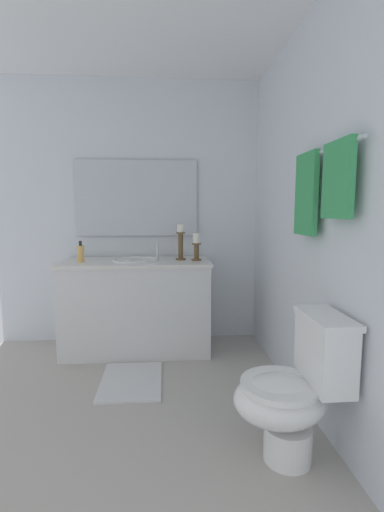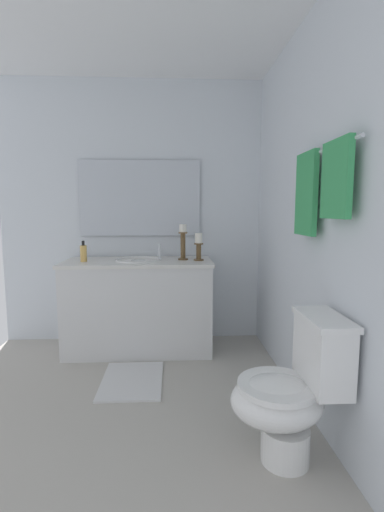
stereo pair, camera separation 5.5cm
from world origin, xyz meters
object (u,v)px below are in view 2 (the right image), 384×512
(sink_basin, at_px, (138,265))
(candle_holder_tall, at_px, (199,246))
(toilet, at_px, (290,392))
(towel_center, at_px, (336,179))
(vanity_cabinet, at_px, (139,305))
(towel_bar, at_px, (325,150))
(soap_bottle, at_px, (83,253))
(mirror, at_px, (140,198))
(candle_holder_short, at_px, (183,241))
(bath_mat, at_px, (132,380))
(towel_near_vanity, at_px, (306,194))

(sink_basin, xyz_separation_m, candle_holder_tall, (0.03, 0.53, 0.16))
(toilet, xyz_separation_m, towel_center, (-0.06, 0.20, 1.03))
(vanity_cabinet, height_order, towel_bar, towel_bar)
(toilet, distance_m, towel_bar, 1.25)
(soap_bottle, distance_m, toilet, 2.06)
(mirror, height_order, candle_holder_short, mirror)
(soap_bottle, distance_m, bath_mat, 1.15)
(vanity_cabinet, xyz_separation_m, toilet, (1.52, 0.88, -0.04))
(sink_basin, distance_m, towel_center, 1.92)
(candle_holder_tall, xyz_separation_m, bath_mat, (0.60, -0.53, -0.93))
(sink_basin, xyz_separation_m, bath_mat, (0.62, -0.00, -0.77))
(candle_holder_tall, bearing_deg, towel_near_vanity, 27.73)
(towel_near_vanity, distance_m, towel_center, 0.39)
(candle_holder_short, xyz_separation_m, towel_center, (1.49, 0.69, 0.42))
(soap_bottle, relative_size, toilet, 0.24)
(sink_basin, height_order, bath_mat, sink_basin)
(mirror, relative_size, towel_center, 3.02)
(towel_near_vanity, bearing_deg, sink_basin, -134.83)
(vanity_cabinet, relative_size, candle_holder_tall, 5.43)
(candle_holder_tall, xyz_separation_m, soap_bottle, (0.02, -0.99, -0.05))
(candle_holder_tall, bearing_deg, bath_mat, -41.73)
(vanity_cabinet, xyz_separation_m, towel_center, (1.46, 1.08, 0.99))
(mirror, bearing_deg, soap_bottle, -54.40)
(towel_center, bearing_deg, mirror, -148.08)
(candle_holder_tall, bearing_deg, towel_center, 21.05)
(candle_holder_short, relative_size, toilet, 0.42)
(mirror, bearing_deg, towel_center, 31.92)
(soap_bottle, relative_size, towel_center, 0.48)
(toilet, bearing_deg, towel_bar, 138.48)
(candle_holder_short, xyz_separation_m, towel_near_vanity, (1.10, 0.69, 0.37))
(soap_bottle, bearing_deg, towel_near_vanity, 56.36)
(toilet, bearing_deg, towel_near_vanity, 155.26)
(towel_center, bearing_deg, sink_basin, -143.44)
(candle_holder_short, height_order, bath_mat, candle_holder_short)
(towel_bar, relative_size, towel_center, 2.06)
(soap_bottle, distance_m, towel_near_vanity, 1.91)
(towel_bar, bearing_deg, soap_bottle, -127.97)
(candle_holder_tall, bearing_deg, mirror, -119.99)
(vanity_cabinet, height_order, soap_bottle, soap_bottle)
(candle_holder_tall, height_order, candle_holder_short, candle_holder_short)
(vanity_cabinet, relative_size, toilet, 1.74)
(sink_basin, height_order, mirror, mirror)
(candle_holder_short, bearing_deg, towel_near_vanity, 31.96)
(towel_center, bearing_deg, towel_bar, 174.65)
(toilet, bearing_deg, towel_center, 106.09)
(soap_bottle, xyz_separation_m, towel_center, (1.41, 1.55, 0.51))
(sink_basin, relative_size, candle_holder_tall, 1.67)
(candle_holder_short, relative_size, towel_near_vanity, 0.66)
(candle_holder_short, height_order, towel_center, towel_center)
(sink_basin, distance_m, towel_bar, 1.86)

